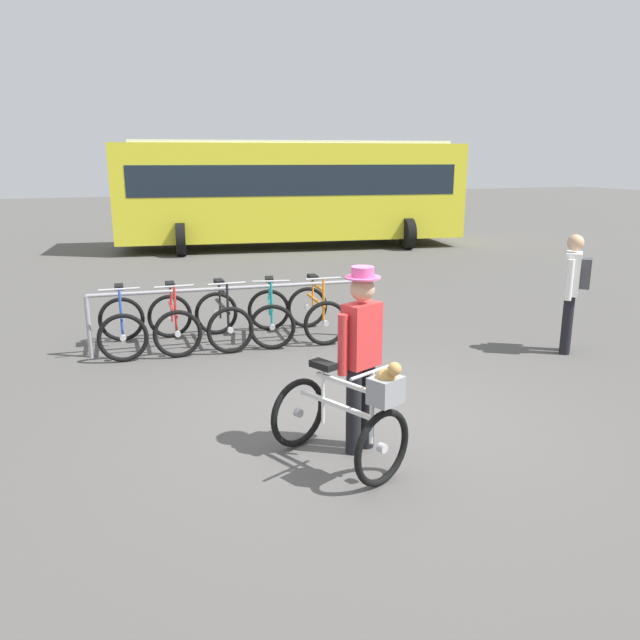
# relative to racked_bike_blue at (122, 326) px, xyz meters

# --- Properties ---
(ground_plane) EXTENTS (80.00, 80.00, 0.00)m
(ground_plane) POSITION_rel_racked_bike_blue_xyz_m (2.11, -3.45, -0.37)
(ground_plane) COLOR #514F4C
(bike_rack_rail) EXTENTS (3.89, 0.43, 0.88)m
(bike_rack_rail) POSITION_rel_racked_bike_blue_xyz_m (1.48, -0.32, 0.32)
(bike_rack_rail) COLOR #99999E
(bike_rack_rail) RESTS_ON ground
(racked_bike_blue) EXTENTS (0.72, 1.12, 0.97)m
(racked_bike_blue) POSITION_rel_racked_bike_blue_xyz_m (0.00, 0.00, 0.00)
(racked_bike_blue) COLOR black
(racked_bike_blue) RESTS_ON ground
(racked_bike_red) EXTENTS (0.70, 1.12, 0.97)m
(racked_bike_red) POSITION_rel_racked_bike_blue_xyz_m (0.70, -0.07, 0.00)
(racked_bike_red) COLOR black
(racked_bike_red) RESTS_ON ground
(racked_bike_black) EXTENTS (0.68, 1.11, 0.97)m
(racked_bike_black) POSITION_rel_racked_bike_blue_xyz_m (1.39, -0.14, -0.00)
(racked_bike_black) COLOR black
(racked_bike_black) RESTS_ON ground
(racked_bike_teal) EXTENTS (0.91, 1.24, 0.98)m
(racked_bike_teal) POSITION_rel_racked_bike_blue_xyz_m (2.09, -0.20, -0.00)
(racked_bike_teal) COLOR black
(racked_bike_teal) RESTS_ON ground
(racked_bike_orange) EXTENTS (0.75, 1.15, 0.97)m
(racked_bike_orange) POSITION_rel_racked_bike_blue_xyz_m (2.79, -0.27, 0.00)
(racked_bike_orange) COLOR black
(racked_bike_orange) RESTS_ON ground
(featured_bicycle) EXTENTS (1.03, 1.26, 1.09)m
(featured_bicycle) POSITION_rel_racked_bike_blue_xyz_m (1.56, -4.28, 0.12)
(featured_bicycle) COLOR black
(featured_bicycle) RESTS_ON ground
(person_with_featured_bike) EXTENTS (0.49, 0.32, 1.72)m
(person_with_featured_bike) POSITION_rel_racked_bike_blue_xyz_m (1.82, -3.98, 0.58)
(person_with_featured_bike) COLOR black
(person_with_featured_bike) RESTS_ON ground
(pedestrian_with_backpack) EXTENTS (0.47, 0.47, 1.64)m
(pedestrian_with_backpack) POSITION_rel_racked_bike_blue_xyz_m (5.76, -2.29, 0.57)
(pedestrian_with_backpack) COLOR black
(pedestrian_with_backpack) RESTS_ON ground
(bus_distant) EXTENTS (10.27, 4.46, 3.08)m
(bus_distant) POSITION_rel_racked_bike_blue_xyz_m (5.55, 9.15, 1.37)
(bus_distant) COLOR yellow
(bus_distant) RESTS_ON ground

